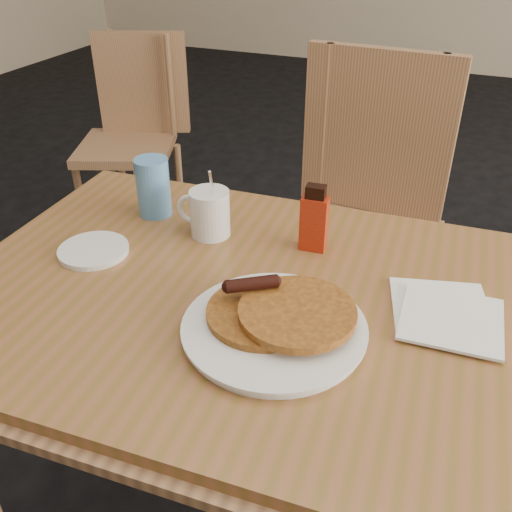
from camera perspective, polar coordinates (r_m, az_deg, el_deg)
The scene contains 9 objects.
main_table at distance 1.12m, azimuth 0.86°, elevation -5.58°, with size 1.31×0.93×0.75m.
chair_main_far at distance 1.80m, azimuth 10.69°, elevation 6.05°, with size 0.49×0.49×1.03m.
chair_wall_extra at distance 2.72m, azimuth -12.08°, elevation 13.14°, with size 0.53×0.54×0.91m.
pancake_plate at distance 1.00m, azimuth 2.00°, elevation -6.65°, with size 0.32×0.32×0.07m.
coffee_mug at distance 1.27m, azimuth -4.76°, elevation 4.39°, with size 0.13×0.09×0.17m.
syrup_bottle at distance 1.21m, azimuth 5.83°, elevation 3.59°, with size 0.06×0.04×0.15m.
napkin_stack at distance 1.09m, azimuth 18.47°, elevation -5.49°, with size 0.22×0.23×0.01m.
blue_tumbler at distance 1.37m, azimuth -10.24°, elevation 6.80°, with size 0.08×0.08×0.14m, color #548EC6.
side_saucer at distance 1.26m, azimuth -15.94°, elevation 0.55°, with size 0.15×0.15×0.01m, color white.
Camera 1 is at (0.30, -0.80, 1.39)m, focal length 40.00 mm.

